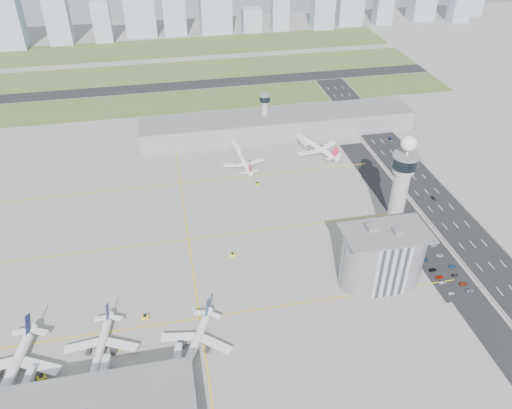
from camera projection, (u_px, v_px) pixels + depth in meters
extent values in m
plane|color=gray|center=(269.00, 265.00, 263.73)|extent=(1000.00, 1000.00, 0.00)
cube|color=#445729|center=(191.00, 101.00, 441.29)|extent=(480.00, 50.00, 0.08)
cube|color=#4F6B32|center=(184.00, 71.00, 501.57)|extent=(480.00, 60.00, 0.08)
cube|color=#526731|center=(179.00, 47.00, 565.87)|extent=(480.00, 70.00, 0.08)
cube|color=black|center=(188.00, 85.00, 471.02)|extent=(480.00, 22.00, 0.10)
cube|color=black|center=(467.00, 238.00, 282.41)|extent=(28.00, 500.00, 0.10)
cube|color=#9E9E99|center=(444.00, 240.00, 279.82)|extent=(0.60, 500.00, 1.20)
cube|color=#9E9E99|center=(489.00, 234.00, 284.37)|extent=(0.60, 500.00, 1.20)
cube|color=black|center=(435.00, 255.00, 270.31)|extent=(18.00, 260.00, 0.08)
cube|color=black|center=(443.00, 270.00, 260.33)|extent=(20.00, 44.00, 0.10)
cube|color=yellow|center=(200.00, 318.00, 233.11)|extent=(260.00, 0.60, 0.01)
cube|color=yellow|center=(188.00, 239.00, 281.33)|extent=(260.00, 0.60, 0.01)
cube|color=yellow|center=(180.00, 183.00, 329.56)|extent=(260.00, 0.60, 0.01)
cube|color=yellow|center=(188.00, 239.00, 281.33)|extent=(0.60, 260.00, 0.01)
cylinder|color=#ADAAA5|center=(397.00, 204.00, 268.14)|extent=(8.40, 8.40, 48.00)
cylinder|color=#ADAAA5|center=(404.00, 169.00, 255.55)|extent=(11.00, 11.00, 4.00)
cylinder|color=black|center=(405.00, 162.00, 253.26)|extent=(13.00, 13.00, 6.00)
cylinder|color=slate|center=(406.00, 156.00, 251.25)|extent=(14.00, 14.00, 1.00)
cylinder|color=#ADAAA5|center=(407.00, 151.00, 249.82)|extent=(1.60, 1.60, 5.00)
sphere|color=white|center=(409.00, 143.00, 247.25)|extent=(8.00, 8.00, 8.00)
cylinder|color=#ADAAA5|center=(265.00, 117.00, 381.16)|extent=(5.00, 5.00, 28.00)
cylinder|color=black|center=(265.00, 98.00, 372.57)|extent=(8.00, 8.00, 4.00)
cylinder|color=slate|center=(265.00, 95.00, 371.14)|extent=(8.60, 8.60, 0.80)
cube|color=#B2B2B7|center=(382.00, 257.00, 245.92)|extent=(18.00, 24.00, 30.00)
cylinder|color=#B2B2B7|center=(365.00, 260.00, 244.46)|extent=(24.00, 24.00, 30.00)
cylinder|color=#B2B2B7|center=(399.00, 255.00, 247.39)|extent=(24.00, 24.00, 30.00)
cube|color=slate|center=(387.00, 233.00, 237.11)|extent=(42.00, 24.00, 0.80)
cube|color=slate|center=(373.00, 228.00, 237.63)|extent=(6.00, 5.00, 3.00)
cube|color=slate|center=(399.00, 232.00, 235.57)|extent=(5.00, 4.00, 2.40)
cube|color=gray|center=(278.00, 125.00, 384.90)|extent=(210.00, 32.00, 15.00)
cube|color=slate|center=(278.00, 115.00, 380.38)|extent=(210.00, 32.00, 0.80)
imported|color=silver|center=(451.00, 293.00, 245.64)|extent=(3.50, 1.76, 1.15)
imported|color=gray|center=(443.00, 282.00, 251.86)|extent=(3.97, 1.95, 1.25)
imported|color=#AE1C08|center=(440.00, 277.00, 255.26)|extent=(4.13, 2.09, 1.12)
imported|color=black|center=(433.00, 270.00, 259.65)|extent=(4.39, 2.22, 1.22)
imported|color=navy|center=(425.00, 260.00, 266.16)|extent=(3.58, 1.44, 1.22)
imported|color=#BDBDBE|center=(417.00, 248.00, 273.92)|extent=(3.94, 1.49, 1.28)
imported|color=gray|center=(470.00, 290.00, 247.27)|extent=(4.40, 2.07, 1.21)
imported|color=maroon|center=(463.00, 284.00, 251.12)|extent=(4.28, 1.83, 1.23)
imported|color=#272629|center=(455.00, 275.00, 256.42)|extent=(3.38, 1.42, 1.14)
imported|color=#0E214B|center=(452.00, 266.00, 261.84)|extent=(3.66, 1.47, 1.18)
imported|color=beige|center=(440.00, 255.00, 269.16)|extent=(4.33, 2.54, 1.13)
imported|color=#96A1A8|center=(434.00, 245.00, 275.89)|extent=(4.35, 1.99, 1.23)
imported|color=black|center=(434.00, 198.00, 314.02)|extent=(1.98, 4.11, 1.30)
imported|color=navy|center=(390.00, 139.00, 380.74)|extent=(1.97, 3.98, 1.08)
imported|color=gray|center=(348.00, 109.00, 425.06)|extent=(1.59, 3.45, 1.15)
cube|color=#9EADC1|center=(5.00, 20.00, 546.90)|extent=(35.81, 28.65, 60.36)
cube|color=#9EADC1|center=(56.00, 14.00, 557.47)|extent=(25.49, 20.39, 66.89)
cube|color=#9EADC1|center=(102.00, 22.00, 569.98)|extent=(20.04, 16.03, 45.20)
cube|color=#9EADC1|center=(139.00, 8.00, 587.69)|extent=(35.76, 28.61, 61.22)
cube|color=#9EADC1|center=(215.00, 5.00, 598.35)|extent=(36.96, 29.57, 62.11)
cube|color=#9EADC1|center=(252.00, 20.00, 608.24)|extent=(23.01, 18.41, 27.75)
cube|color=#9EADC1|center=(280.00, 14.00, 610.45)|extent=(20.22, 16.18, 38.97)
cube|color=#9EADC1|center=(323.00, 9.00, 615.30)|extent=(26.14, 20.92, 46.89)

